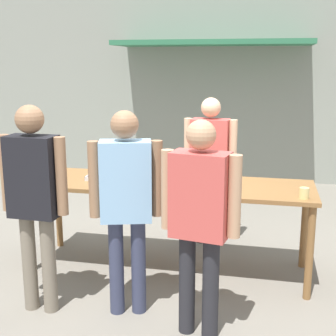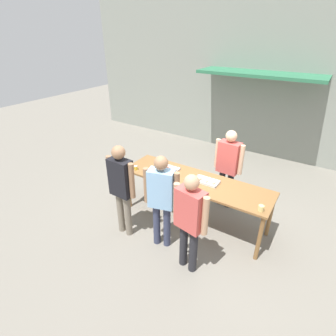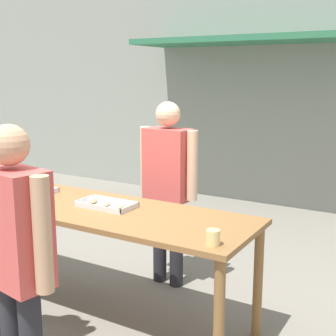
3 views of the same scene
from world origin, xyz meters
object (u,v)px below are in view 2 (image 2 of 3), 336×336
food_tray_buns (206,181)px  person_server_behind_table (228,163)px  beer_cup (261,208)px  person_customer_with_cup (190,216)px  condiment_jar_ketchup (136,168)px  condiment_jar_mustard (131,167)px  food_tray_sausages (168,170)px  person_customer_waiting_in_line (161,195)px  person_customer_holding_hotdog (121,184)px

food_tray_buns → person_server_behind_table: person_server_behind_table is taller
beer_cup → person_customer_with_cup: person_customer_with_cup is taller
condiment_jar_ketchup → beer_cup: 2.48m
food_tray_buns → person_server_behind_table: (0.12, 0.77, 0.08)m
beer_cup → condiment_jar_mustard: bearing=-179.8°
food_tray_sausages → person_customer_waiting_in_line: (0.48, -0.95, 0.10)m
food_tray_sausages → person_customer_holding_hotdog: (-0.27, -1.07, 0.13)m
food_tray_buns → beer_cup: (1.09, -0.34, 0.03)m
beer_cup → person_customer_waiting_in_line: person_customer_waiting_in_line is taller
beer_cup → person_customer_holding_hotdog: bearing=-161.6°
condiment_jar_mustard → person_customer_waiting_in_line: 1.29m
condiment_jar_mustard → person_customer_holding_hotdog: (0.39, -0.72, 0.10)m
food_tray_sausages → condiment_jar_ketchup: size_ratio=4.98×
condiment_jar_mustard → person_customer_holding_hotdog: size_ratio=0.05×
food_tray_buns → person_customer_with_cup: 1.19m
condiment_jar_mustard → person_customer_with_cup: (1.78, -0.81, 0.05)m
condiment_jar_mustard → condiment_jar_ketchup: same height
food_tray_buns → condiment_jar_mustard: condiment_jar_mustard is taller
person_customer_with_cup → beer_cup: bearing=-124.7°
person_customer_waiting_in_line → beer_cup: bearing=-172.9°
food_tray_sausages → condiment_jar_mustard: size_ratio=4.98×
person_server_behind_table → condiment_jar_mustard: bearing=-140.8°
food_tray_sausages → person_customer_with_cup: size_ratio=0.24×
person_customer_with_cup → food_tray_buns: bearing=-66.1°
person_server_behind_table → person_customer_holding_hotdog: 2.21m
condiment_jar_ketchup → food_tray_sausages: bearing=30.3°
food_tray_buns → person_customer_holding_hotdog: 1.54m
food_tray_sausages → condiment_jar_mustard: condiment_jar_mustard is taller
person_server_behind_table → beer_cup: bearing=-44.1°
condiment_jar_mustard → person_customer_holding_hotdog: person_customer_holding_hotdog is taller
condiment_jar_mustard → person_customer_waiting_in_line: bearing=-27.9°
condiment_jar_ketchup → person_customer_with_cup: bearing=-26.2°
food_tray_buns → beer_cup: bearing=-17.1°
food_tray_buns → person_customer_waiting_in_line: size_ratio=0.26×
person_server_behind_table → person_customer_holding_hotdog: (-1.22, -1.84, 0.04)m
person_customer_with_cup → condiment_jar_ketchup: bearing=-16.2°
condiment_jar_ketchup → person_server_behind_table: bearing=35.9°
food_tray_sausages → person_customer_with_cup: person_customer_with_cup is taller
condiment_jar_ketchup → person_customer_with_cup: 1.87m
condiment_jar_mustard → person_customer_holding_hotdog: 0.83m
food_tray_buns → food_tray_sausages: bearing=180.0°
food_tray_sausages → person_customer_holding_hotdog: bearing=-104.1°
person_customer_holding_hotdog → food_tray_sausages: bearing=-102.5°
beer_cup → person_customer_with_cup: 1.15m
food_tray_buns → person_customer_with_cup: person_customer_with_cup is taller
food_tray_sausages → person_customer_waiting_in_line: size_ratio=0.23×
condiment_jar_mustard → food_tray_buns: bearing=12.9°
food_tray_buns → person_customer_holding_hotdog: size_ratio=0.26×
condiment_jar_mustard → person_server_behind_table: 1.96m
food_tray_buns → person_customer_with_cup: size_ratio=0.27×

